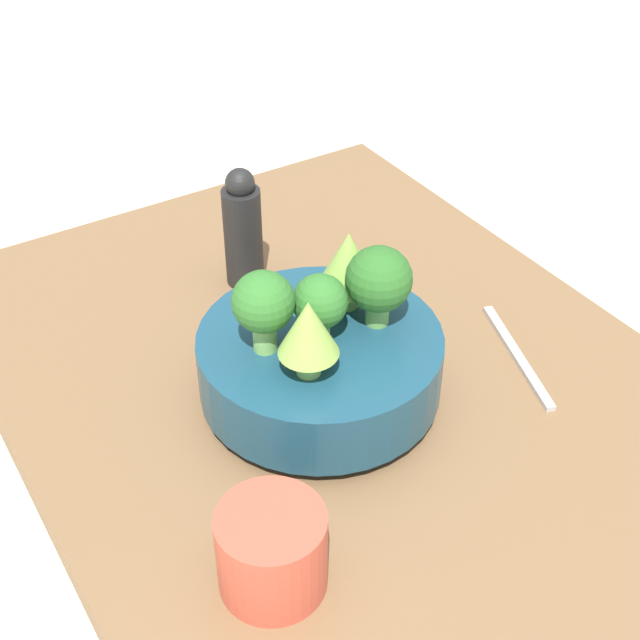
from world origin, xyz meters
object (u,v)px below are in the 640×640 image
(cup, at_px, (272,551))
(fork, at_px, (517,355))
(bowl, at_px, (320,364))
(pepper_mill, at_px, (240,231))

(cup, bearing_deg, fork, -73.42)
(bowl, distance_m, cup, 0.22)
(bowl, bearing_deg, fork, -105.51)
(cup, relative_size, pepper_mill, 0.60)
(bowl, relative_size, fork, 1.45)
(pepper_mill, bearing_deg, cup, 155.17)
(pepper_mill, bearing_deg, fork, -147.19)
(cup, distance_m, fork, 0.38)
(fork, bearing_deg, pepper_mill, 32.81)
(fork, bearing_deg, bowl, 74.49)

